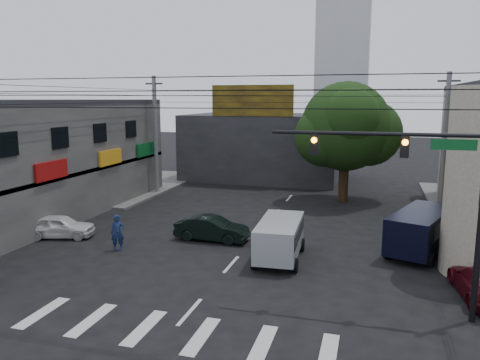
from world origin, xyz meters
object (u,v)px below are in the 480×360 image
at_px(dark_sedan, 212,229).
at_px(silver_minivan, 280,240).
at_px(utility_pole_far_left, 156,136).
at_px(utility_pole_far_right, 444,143).
at_px(white_compact, 60,226).
at_px(traffic_gantry, 429,179).
at_px(navy_van, 421,232).
at_px(traffic_officer, 118,233).
at_px(street_tree, 346,127).

relative_size(dark_sedan, silver_minivan, 0.90).
bearing_deg(utility_pole_far_left, silver_minivan, -45.53).
relative_size(utility_pole_far_right, white_compact, 2.32).
distance_m(traffic_gantry, silver_minivan, 8.23).
bearing_deg(white_compact, silver_minivan, -107.17).
bearing_deg(utility_pole_far_left, navy_van, -27.54).
relative_size(dark_sedan, traffic_officer, 2.18).
distance_m(utility_pole_far_left, silver_minivan, 18.19).
bearing_deg(utility_pole_far_right, navy_van, -101.99).
xyz_separation_m(dark_sedan, silver_minivan, (4.05, -1.97, 0.29)).
xyz_separation_m(utility_pole_far_left, white_compact, (0.28, -12.52, -3.97)).
xyz_separation_m(white_compact, silver_minivan, (12.20, -0.19, 0.31)).
height_order(white_compact, traffic_officer, traffic_officer).
distance_m(street_tree, dark_sedan, 14.07).
distance_m(navy_van, traffic_officer, 14.89).
height_order(traffic_gantry, dark_sedan, traffic_gantry).
bearing_deg(white_compact, utility_pole_far_right, -75.13).
height_order(street_tree, utility_pole_far_left, utility_pole_far_left).
height_order(utility_pole_far_left, navy_van, utility_pole_far_left).
height_order(traffic_gantry, utility_pole_far_right, utility_pole_far_right).
bearing_deg(dark_sedan, navy_van, -83.53).
bearing_deg(navy_van, utility_pole_far_right, 8.21).
relative_size(silver_minivan, traffic_officer, 2.44).
bearing_deg(utility_pole_far_left, dark_sedan, -51.86).
distance_m(white_compact, navy_van, 18.82).
distance_m(white_compact, silver_minivan, 12.20).
xyz_separation_m(utility_pole_far_right, silver_minivan, (-8.52, -12.71, -3.66)).
xyz_separation_m(street_tree, utility_pole_far_left, (-14.50, -1.00, -0.87)).
xyz_separation_m(utility_pole_far_right, white_compact, (-20.72, -12.52, -3.97)).
bearing_deg(street_tree, silver_minivan, -98.38).
bearing_deg(traffic_gantry, navy_van, 85.34).
relative_size(street_tree, traffic_officer, 4.78).
bearing_deg(dark_sedan, white_compact, 104.02).
relative_size(dark_sedan, white_compact, 1.00).
xyz_separation_m(street_tree, white_compact, (-14.22, -13.52, -4.84)).
xyz_separation_m(traffic_gantry, navy_van, (0.58, 7.14, -3.79)).
xyz_separation_m(traffic_gantry, utility_pole_far_left, (-18.32, 17.00, -0.23)).
distance_m(utility_pole_far_left, navy_van, 21.62).
bearing_deg(traffic_officer, navy_van, -10.35).
relative_size(traffic_gantry, silver_minivan, 1.62).
relative_size(street_tree, navy_van, 1.56).
height_order(utility_pole_far_right, navy_van, utility_pole_far_right).
distance_m(dark_sedan, traffic_officer, 4.89).
bearing_deg(traffic_gantry, street_tree, 101.99).
bearing_deg(traffic_officer, traffic_gantry, -38.73).
xyz_separation_m(navy_van, traffic_officer, (-14.41, -3.78, -0.13)).
bearing_deg(utility_pole_far_right, dark_sedan, -139.49).
distance_m(utility_pole_far_left, dark_sedan, 14.21).
distance_m(utility_pole_far_left, utility_pole_far_right, 21.00).
bearing_deg(street_tree, utility_pole_far_right, -8.75).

